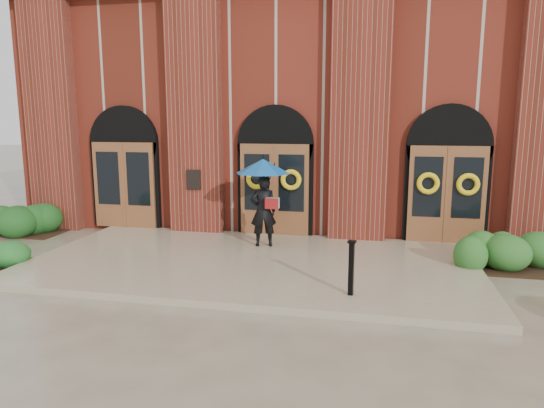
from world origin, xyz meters
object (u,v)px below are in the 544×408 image
(hedge_wall_left, at_px, (7,218))
(metal_post, at_px, (351,267))
(man_with_umbrella, at_px, (263,185))
(hedge_wall_right, at_px, (525,253))

(hedge_wall_left, bearing_deg, metal_post, -19.56)
(man_with_umbrella, bearing_deg, metal_post, 110.30)
(man_with_umbrella, distance_m, hedge_wall_left, 8.11)
(man_with_umbrella, relative_size, metal_post, 2.16)
(man_with_umbrella, xyz_separation_m, hedge_wall_right, (6.02, -0.27, -1.30))
(hedge_wall_left, distance_m, hedge_wall_right, 14.03)
(man_with_umbrella, distance_m, hedge_wall_right, 6.16)
(man_with_umbrella, relative_size, hedge_wall_left, 0.69)
(man_with_umbrella, bearing_deg, hedge_wall_left, -21.18)
(hedge_wall_left, bearing_deg, man_with_umbrella, -4.26)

